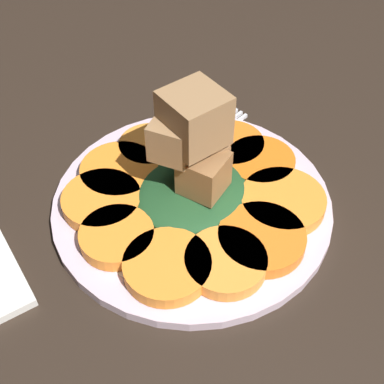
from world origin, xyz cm
name	(u,v)px	position (x,y,z in cm)	size (l,w,h in cm)	color
table_slab	(192,214)	(0.00, 0.00, 1.00)	(120.00, 120.00, 2.00)	black
plate	(192,204)	(0.00, 0.00, 2.52)	(26.12, 26.12, 1.05)	silver
carrot_slice_0	(148,148)	(0.26, -7.86, 3.74)	(6.24, 6.24, 1.28)	orange
carrot_slice_1	(119,172)	(4.23, -6.39, 3.74)	(7.54, 7.54, 1.28)	orange
carrot_slice_2	(102,201)	(7.38, -3.87, 3.74)	(7.29, 7.29, 1.28)	orange
carrot_slice_3	(117,237)	(8.15, 0.64, 3.74)	(6.51, 6.51, 1.28)	orange
carrot_slice_4	(167,266)	(6.11, 5.68, 3.74)	(7.38, 7.38, 1.28)	orange
carrot_slice_5	(226,262)	(1.82, 7.96, 3.74)	(6.90, 6.90, 1.28)	orange
carrot_slice_6	(262,239)	(-2.21, 7.62, 3.74)	(7.61, 7.61, 1.28)	orange
carrot_slice_7	(283,201)	(-6.56, 5.21, 3.74)	(7.82, 7.82, 1.28)	orange
carrot_slice_8	(263,165)	(-7.99, 0.38, 3.74)	(6.78, 6.78, 1.28)	orange
carrot_slice_9	(230,146)	(-6.99, -3.60, 3.74)	(6.76, 6.76, 1.28)	orange
carrot_slice_10	(186,142)	(-3.51, -6.54, 3.74)	(7.28, 7.28, 1.28)	orange
center_pile	(193,164)	(-0.36, -0.32, 7.21)	(10.75, 9.67, 11.35)	#1E4723
fork	(180,152)	(-2.42, -5.98, 3.30)	(19.47, 6.19, 0.40)	silver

